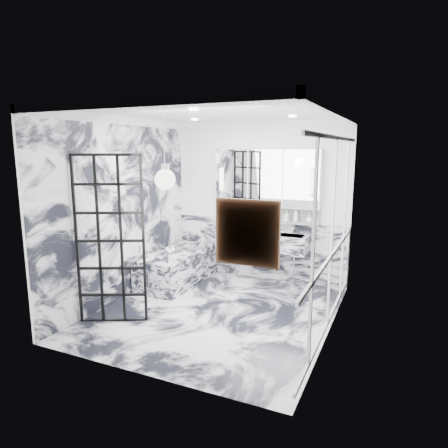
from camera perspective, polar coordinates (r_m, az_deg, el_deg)
The scene contains 25 objects.
floor at distance 5.93m, azimuth -1.10°, elevation -12.38°, with size 3.60×3.60×0.00m, color silver.
ceiling at distance 5.47m, azimuth -1.21°, elevation 15.70°, with size 3.60×3.60×0.00m, color white.
wall_back at distance 7.18m, azimuth 5.04°, elevation 3.28°, with size 3.60×3.60×0.00m, color white.
wall_front at distance 4.01m, azimuth -12.29°, elevation -2.87°, with size 3.60×3.60×0.00m, color white.
wall_left at distance 6.37m, azimuth -14.26°, elevation 2.05°, with size 3.60×3.60×0.00m, color white.
wall_right at distance 5.06m, azimuth 15.43°, elevation -0.20°, with size 3.60×3.60×0.00m, color white.
marble_clad_back at distance 7.32m, azimuth 4.87°, elevation -3.55°, with size 3.18×0.05×1.05m, color silver.
marble_clad_left at distance 6.37m, azimuth -14.13°, elevation 1.51°, with size 0.02×3.56×2.68m, color silver.
panel_molding at distance 5.08m, azimuth 15.15°, elevation -1.29°, with size 0.03×3.40×2.30m, color white.
soap_bottle_a at distance 6.92m, azimuth 10.26°, elevation 1.26°, with size 0.09×0.09×0.23m, color #8C5919.
soap_bottle_b at distance 6.96m, azimuth 8.99°, elevation 1.16°, with size 0.08×0.09×0.19m, color #4C4C51.
soap_bottle_c at distance 6.88m, azimuth 12.09°, elevation 0.76°, with size 0.11×0.11×0.15m, color silver.
face_pot at distance 7.12m, azimuth 4.86°, elevation 1.32°, with size 0.16×0.16×0.16m, color white.
amber_bottle at distance 7.05m, azimuth 6.67°, elevation 0.98°, with size 0.04×0.04×0.10m, color #8C5919.
flower_vase at distance 6.40m, azimuth -7.65°, elevation -4.91°, with size 0.07×0.07×0.12m, color silver.
crittall_door at distance 5.49m, azimuth -15.96°, elevation -2.33°, with size 0.88×0.04×2.25m, color black, non-canonical shape.
artwork at distance 3.46m, azimuth 3.34°, elevation -1.23°, with size 0.48×0.05×0.48m, color #B86412.
pendant_light at distance 4.34m, azimuth -8.42°, elevation 6.29°, with size 0.22×0.22×0.22m, color white.
trough_sink at distance 7.02m, azimuth 5.45°, elevation -2.45°, with size 1.60×0.45×0.30m, color silver.
ledge at distance 7.10m, azimuth 5.93°, elevation 0.50°, with size 1.90×0.14×0.04m, color silver.
subway_tile at distance 7.14m, azimuth 6.11°, elevation 1.64°, with size 1.90×0.03×0.23m, color white.
mirror_cabinet at distance 7.02m, azimuth 6.06°, elevation 6.54°, with size 1.90×0.16×1.00m, color white.
sconce_left at distance 7.23m, azimuth -0.40°, elevation 6.41°, with size 0.07×0.07×0.40m, color white.
sconce_right at distance 6.71m, azimuth 12.48°, elevation 5.82°, with size 0.07×0.07×0.40m, color white.
bathtub at distance 7.10m, azimuth -6.62°, elevation -6.13°, with size 0.75×1.65×0.55m, color silver.
Camera 1 is at (2.35, -4.92, 2.33)m, focal length 32.00 mm.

